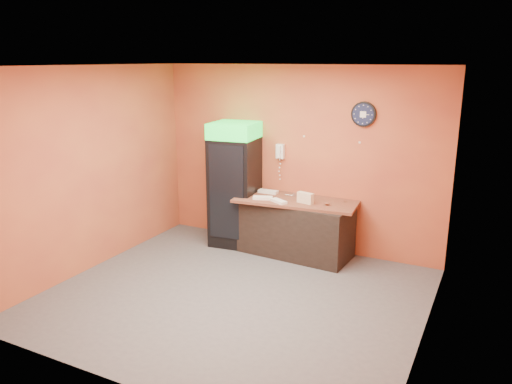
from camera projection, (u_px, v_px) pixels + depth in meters
The scene contains 15 objects.
floor at pixel (235, 296), 6.25m from camera, with size 4.50×4.50×0.00m, color #47474C.
back_wall at pixel (298, 159), 7.62m from camera, with size 4.50×0.02×2.80m, color #C26336.
left_wall at pixel (91, 169), 6.87m from camera, with size 0.02×4.00×2.80m, color #C26336.
right_wall at pixel (433, 214), 4.91m from camera, with size 0.02×4.00×2.80m, color #C26336.
ceiling at pixel (232, 66), 5.53m from camera, with size 4.50×4.00×0.02m, color white.
beverage_cooler at pixel (234, 186), 7.79m from camera, with size 0.75×0.76×1.94m.
prep_counter at pixel (296, 228), 7.50m from camera, with size 1.64×0.73×0.82m, color black.
wall_clock at pixel (364, 114), 6.97m from camera, with size 0.35×0.06×0.35m.
wall_phone at pixel (280, 151), 7.66m from camera, with size 0.12×0.11×0.22m.
butcher_paper at pixel (296, 201), 7.39m from camera, with size 1.80×0.78×0.04m, color brown.
sub_roll_stack at pixel (305, 198), 7.17m from camera, with size 0.26×0.14×0.16m.
wrapped_sandwich_left at pixel (263, 198), 7.39m from camera, with size 0.29×0.11×0.04m, color white.
wrapped_sandwich_mid at pixel (279, 201), 7.22m from camera, with size 0.27×0.11×0.04m, color white.
wrapped_sandwich_right at pixel (268, 192), 7.73m from camera, with size 0.30×0.12×0.04m, color white.
kitchen_tool at pixel (294, 195), 7.54m from camera, with size 0.05×0.05×0.05m, color silver.
Camera 1 is at (2.80, -4.98, 2.88)m, focal length 35.00 mm.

